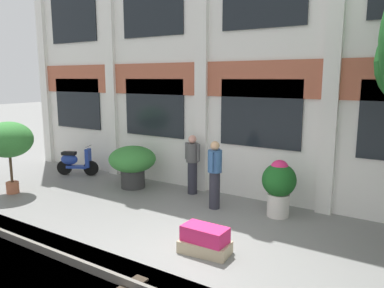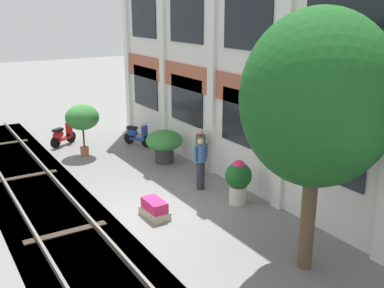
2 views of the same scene
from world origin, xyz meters
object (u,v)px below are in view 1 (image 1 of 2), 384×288
Objects in this scene: potted_plant_stone_basin at (132,162)px; scooter_second_parked at (75,162)px; potted_plant_low_pan at (9,141)px; resident_watching_tracks at (192,163)px; resident_by_doorway at (215,173)px; potted_plant_square_trough at (205,241)px; potted_plant_glazed_jar at (279,184)px.

potted_plant_stone_basin is 1.05× the size of scooter_second_parked.
potted_plant_low_pan is 4.98m from resident_watching_tracks.
potted_plant_low_pan reaches higher than resident_by_doorway.
resident_by_doorway is (-1.03, 2.15, 0.65)m from potted_plant_square_trough.
potted_plant_stone_basin is 0.68× the size of potted_plant_low_pan.
potted_plant_stone_basin is 0.81× the size of resident_by_doorway.
potted_plant_stone_basin is 2.52m from scooter_second_parked.
potted_plant_glazed_jar is at bearing 93.38° from resident_watching_tracks.
scooter_second_parked is 5.38m from resident_by_doorway.
resident_by_doorway reaches higher than resident_watching_tracks.
potted_plant_square_trough is at bearing -100.32° from potted_plant_glazed_jar.
resident_watching_tracks is (1.76, 0.45, 0.12)m from potted_plant_stone_basin.
potted_plant_low_pan is (-6.74, -2.31, 0.70)m from potted_plant_glazed_jar.
potted_plant_square_trough is (3.87, -2.40, -0.51)m from potted_plant_stone_basin.
resident_watching_tracks is (-2.12, 2.85, 0.63)m from potted_plant_square_trough.
potted_plant_low_pan reaches higher than potted_plant_stone_basin.
potted_plant_glazed_jar is 2.59m from potted_plant_square_trough.
potted_plant_low_pan is 1.19× the size of resident_by_doorway.
resident_watching_tracks is (-1.09, 0.70, -0.02)m from resident_by_doorway.
potted_plant_glazed_jar is at bearing -176.01° from resident_by_doorway.
potted_plant_stone_basin is at bearing -178.76° from potted_plant_glazed_jar.
potted_plant_stone_basin is 1.40× the size of potted_plant_square_trough.
scooter_second_parked is 4.30m from resident_watching_tracks.
potted_plant_glazed_jar is 6.84m from scooter_second_parked.
potted_plant_square_trough is at bearing -47.66° from scooter_second_parked.
potted_plant_low_pan is at bearing -161.08° from potted_plant_glazed_jar.
resident_by_doorway is at bearing -29.78° from scooter_second_parked.
potted_plant_square_trough is 0.58× the size of resident_by_doorway.
scooter_second_parked is at bearing 159.14° from potted_plant_square_trough.
scooter_second_parked is at bearing -72.97° from resident_watching_tracks.
potted_plant_square_trough is at bearing 106.54° from resident_by_doorway.
potted_plant_stone_basin reaches higher than potted_plant_square_trough.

